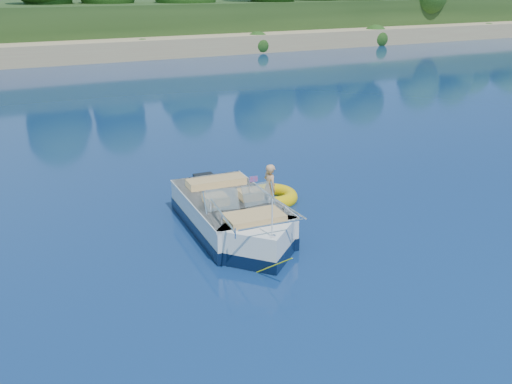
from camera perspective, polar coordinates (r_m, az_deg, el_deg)
ground at (r=13.59m, az=6.06°, el=-5.35°), size 160.00×160.00×0.00m
shoreline at (r=74.39m, az=-22.90°, el=15.09°), size 170.00×59.00×6.00m
motorboat at (r=14.02m, az=-2.08°, el=-2.78°), size 2.27×5.63×1.87m
tow_tube at (r=16.21m, az=1.54°, el=-0.47°), size 1.81×1.81×0.40m
boy at (r=16.21m, az=1.30°, el=-0.86°), size 0.39×0.80×1.54m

